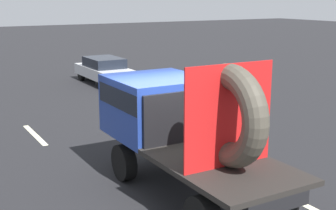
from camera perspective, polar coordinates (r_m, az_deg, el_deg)
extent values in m
plane|color=black|center=(10.58, 0.66, -9.43)|extent=(120.00, 120.00, 0.00)
cylinder|color=black|center=(10.59, -5.45, -7.05)|extent=(0.28, 0.83, 0.83)
cylinder|color=black|center=(11.36, 2.39, -5.59)|extent=(0.28, 0.83, 0.83)
cylinder|color=black|center=(9.04, 13.44, -11.05)|extent=(0.28, 0.83, 0.83)
cube|color=black|center=(9.58, 3.02, -6.60)|extent=(1.30, 5.12, 0.25)
cube|color=navy|center=(10.61, -1.43, -0.11)|extent=(2.00, 2.07, 1.35)
cube|color=black|center=(10.50, -1.30, 1.42)|extent=(2.02, 1.96, 0.44)
cube|color=black|center=(8.73, 6.77, -7.47)|extent=(2.00, 3.05, 0.10)
cube|color=black|center=(9.70, 1.65, -1.52)|extent=(1.80, 0.08, 1.10)
torus|color=#474238|center=(8.31, 7.57, -1.35)|extent=(0.46, 1.89, 1.89)
cube|color=red|center=(8.31, 7.57, -1.35)|extent=(1.90, 0.03, 1.89)
cylinder|color=black|center=(23.52, -10.65, 3.72)|extent=(0.20, 0.58, 0.58)
cylinder|color=black|center=(24.02, -7.47, 4.03)|extent=(0.20, 0.58, 0.58)
cylinder|color=black|center=(21.28, -8.44, 2.82)|extent=(0.20, 0.58, 0.58)
cylinder|color=black|center=(21.83, -5.00, 3.17)|extent=(0.20, 0.58, 0.58)
cube|color=silver|center=(22.61, -7.95, 4.08)|extent=(1.63, 3.80, 0.50)
cube|color=black|center=(22.45, -7.90, 5.25)|extent=(1.46, 2.13, 0.45)
cube|color=beige|center=(14.55, -16.11, -3.56)|extent=(0.16, 2.37, 0.01)
cube|color=beige|center=(15.93, -4.30, -1.63)|extent=(0.16, 2.73, 0.01)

